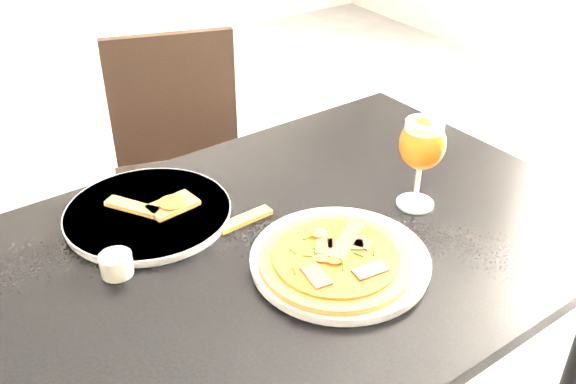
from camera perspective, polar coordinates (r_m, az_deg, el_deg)
dining_table at (r=1.23m, az=0.05°, el=-7.69°), size 1.23×0.85×0.75m
chair_far at (r=1.95m, az=-9.24°, el=1.79°), size 0.50×0.50×0.86m
plate_main at (r=1.12m, az=4.62°, el=-6.09°), size 0.39×0.39×0.02m
pizza at (r=1.10m, az=4.26°, el=-5.93°), size 0.26×0.26×0.03m
plate_second at (r=1.26m, az=-12.33°, el=-1.85°), size 0.37×0.37×0.02m
crust_scraps at (r=1.26m, az=-11.36°, el=-1.18°), size 0.16×0.13×0.01m
loose_crust at (r=1.23m, az=-3.89°, el=-2.44°), size 0.12×0.03×0.01m
sauce_cup at (r=1.13m, az=-15.03°, el=-6.16°), size 0.06×0.06×0.04m
beer_glass at (r=1.23m, az=11.85°, el=4.15°), size 0.09×0.09×0.19m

